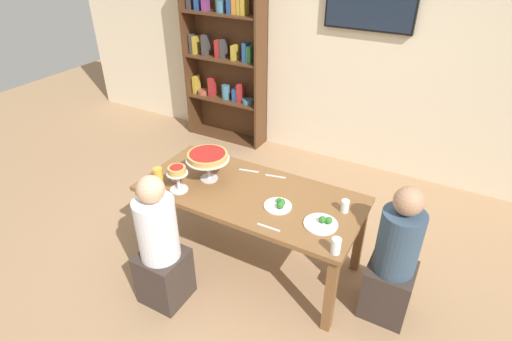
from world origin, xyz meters
The scene contains 18 objects.
ground_plane centered at (0.00, 0.00, 0.00)m, with size 12.00×12.00×0.00m, color #9E7A56.
rear_partition centered at (0.00, 2.20, 1.40)m, with size 8.00×0.12×2.80m, color beige.
dining_table centered at (0.00, 0.00, 0.65)m, with size 1.83×0.83×0.74m.
bookshelf centered at (-1.51, 2.02, 1.14)m, with size 1.10×0.30×2.21m.
television centered at (0.23, 2.11, 1.89)m, with size 0.95×0.05×0.54m.
diner_head_east centered at (1.19, 0.02, 0.49)m, with size 0.34×0.34×1.15m.
diner_near_left centered at (-0.39, -0.69, 0.49)m, with size 0.34×0.34×1.15m.
deep_dish_pizza_stand centered at (-0.40, 0.00, 0.95)m, with size 0.36×0.36×0.25m.
personal_pizza_stand centered at (-0.52, -0.26, 0.89)m, with size 0.17×0.17×0.22m.
salad_plate_near_diner centered at (0.66, -0.11, 0.76)m, with size 0.25×0.25×0.07m.
salad_plate_far_diner centered at (0.29, -0.07, 0.76)m, with size 0.22×0.22×0.07m.
beer_glass_amber_tall centered at (-0.71, -0.27, 0.82)m, with size 0.08×0.08×0.16m, color gold.
water_glass_clear_near centered at (0.75, 0.12, 0.79)m, with size 0.06×0.06×0.10m, color white.
water_glass_clear_far centered at (-0.65, -0.15, 0.80)m, with size 0.07×0.07×0.11m, color white.
water_glass_clear_spare centered at (0.84, -0.34, 0.80)m, with size 0.07×0.07×0.12m, color white.
cutlery_fork_near centered at (0.34, -0.33, 0.74)m, with size 0.18×0.02×0.01m, color silver.
cutlery_knife_near centered at (-0.17, 0.28, 0.74)m, with size 0.18×0.02×0.01m, color silver.
cutlery_fork_far centered at (0.08, 0.31, 0.74)m, with size 0.18×0.02×0.01m, color silver.
Camera 1 is at (1.35, -2.35, 2.61)m, focal length 28.49 mm.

